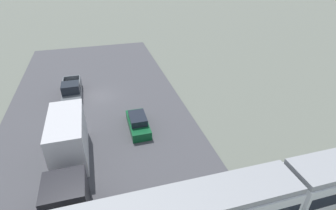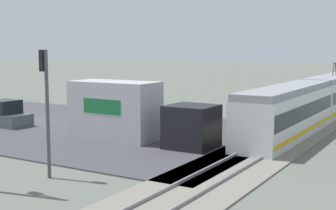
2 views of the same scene
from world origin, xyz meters
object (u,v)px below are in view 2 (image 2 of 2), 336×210
Objects in this scene: light_rail_tram at (314,101)px; sedan_car_0 at (138,115)px; box_truck at (132,114)px; traffic_light_pole at (46,96)px.

sedan_car_0 is at bearing -57.14° from light_rail_tram.
light_rail_tram reaches higher than sedan_car_0.
sedan_car_0 is (7.44, -11.52, -1.01)m from light_rail_tram.
box_truck is (13.33, -7.86, 0.09)m from light_rail_tram.
light_rail_tram is 4.85× the size of traffic_light_pole.
box_truck reaches higher than sedan_car_0.
light_rail_tram is 13.75m from sedan_car_0.
light_rail_tram reaches higher than box_truck.
box_truck is 8.92m from traffic_light_pole.
sedan_car_0 is 0.76× the size of traffic_light_pole.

